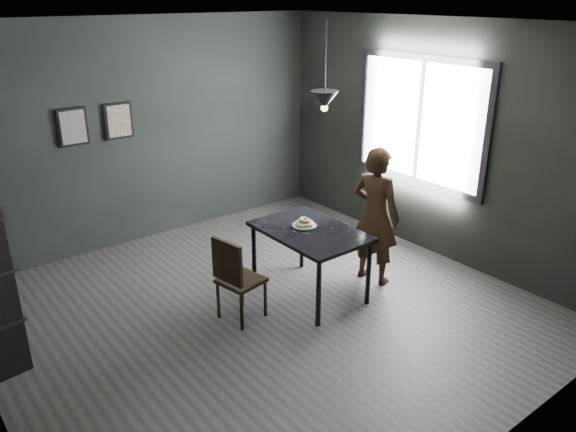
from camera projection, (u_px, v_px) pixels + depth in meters
ground at (264, 311)px, 5.75m from camera, size 5.00×5.00×0.00m
back_wall at (146, 132)px, 7.06m from camera, size 5.00×0.10×2.80m
ceiling at (259, 23)px, 4.71m from camera, size 5.00×5.00×0.02m
window_assembly at (419, 121)px, 6.72m from camera, size 0.04×1.96×1.56m
cafe_table at (310, 237)px, 5.85m from camera, size 0.80×1.20×0.75m
white_plate at (304, 226)px, 5.90m from camera, size 0.23×0.23×0.01m
donut_pile at (304, 223)px, 5.88m from camera, size 0.22×0.22×0.09m
woman at (376, 216)px, 6.12m from camera, size 0.49×0.63×1.55m
wood_chair at (235, 275)px, 5.41m from camera, size 0.45×0.45×0.89m
pendant_lamp at (325, 100)px, 5.55m from camera, size 0.28×0.28×0.86m
framed_print_left at (73, 127)px, 6.44m from camera, size 0.34×0.04×0.44m
framed_print_right at (119, 121)px, 6.76m from camera, size 0.34×0.04×0.44m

